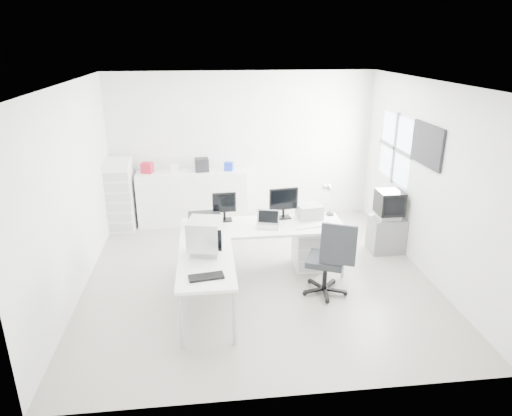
{
  "coord_description": "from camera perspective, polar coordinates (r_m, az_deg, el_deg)",
  "views": [
    {
      "loc": [
        -0.72,
        -6.04,
        3.33
      ],
      "look_at": [
        0.0,
        0.2,
        1.0
      ],
      "focal_mm": 32.0,
      "sensor_mm": 36.0,
      "label": 1
    }
  ],
  "objects": [
    {
      "name": "drawer_pedestal",
      "position": [
        7.08,
        6.42,
        -5.1
      ],
      "size": [
        0.4,
        0.5,
        0.6
      ],
      "primitive_type": "cube",
      "color": "white",
      "rests_on": "floor"
    },
    {
      "name": "filing_cabinet",
      "position": [
        8.7,
        -16.58,
        1.62
      ],
      "size": [
        0.46,
        0.55,
        1.32
      ],
      "primitive_type": "cube",
      "color": "white",
      "rests_on": "floor"
    },
    {
      "name": "lcd_monitor_small",
      "position": [
        6.85,
        -3.98,
        0.16
      ],
      "size": [
        0.36,
        0.22,
        0.44
      ],
      "primitive_type": null,
      "rotation": [
        0.0,
        0.0,
        0.05
      ],
      "color": "black",
      "rests_on": "main_desk"
    },
    {
      "name": "clutter_box_d",
      "position": [
        8.58,
        -3.43,
        5.23
      ],
      "size": [
        0.19,
        0.17,
        0.16
      ],
      "primitive_type": "cube",
      "rotation": [
        0.0,
        0.0,
        -0.28
      ],
      "color": "#1934B3",
      "rests_on": "sideboard"
    },
    {
      "name": "laser_printer",
      "position": [
        7.03,
        6.69,
        -0.41
      ],
      "size": [
        0.4,
        0.36,
        0.21
      ],
      "primitive_type": "cube",
      "rotation": [
        0.0,
        0.0,
        0.13
      ],
      "color": "#ABABAB",
      "rests_on": "main_desk"
    },
    {
      "name": "right_wall",
      "position": [
        7.11,
        20.68,
        3.27
      ],
      "size": [
        0.02,
        5.0,
        2.8
      ],
      "primitive_type": "cube",
      "color": "white",
      "rests_on": "floor"
    },
    {
      "name": "laptop",
      "position": [
        6.61,
        1.39,
        -1.5
      ],
      "size": [
        0.44,
        0.45,
        0.24
      ],
      "primitive_type": null,
      "rotation": [
        0.0,
        0.0,
        -0.26
      ],
      "color": "#B7B7BA",
      "rests_on": "main_desk"
    },
    {
      "name": "clutter_bottle",
      "position": [
        8.71,
        -15.4,
        4.97
      ],
      "size": [
        0.07,
        0.07,
        0.22
      ],
      "primitive_type": "cylinder",
      "color": "white",
      "rests_on": "sideboard"
    },
    {
      "name": "crt_monitor",
      "position": [
        5.81,
        -6.42,
        -3.4
      ],
      "size": [
        0.52,
        0.52,
        0.5
      ],
      "primitive_type": null,
      "rotation": [
        0.0,
        0.0,
        -0.21
      ],
      "color": "#B7B7BA",
      "rests_on": "side_desk"
    },
    {
      "name": "window",
      "position": [
        8.1,
        17.0,
        7.14
      ],
      "size": [
        0.02,
        1.2,
        1.1
      ],
      "primitive_type": null,
      "color": "white",
      "rests_on": "right_wall"
    },
    {
      "name": "lcd_monitor_large",
      "position": [
        6.94,
        3.46,
        0.53
      ],
      "size": [
        0.47,
        0.24,
        0.46
      ],
      "primitive_type": null,
      "rotation": [
        0.0,
        0.0,
        0.14
      ],
      "color": "black",
      "rests_on": "main_desk"
    },
    {
      "name": "black_keyboard",
      "position": [
        5.33,
        -6.25,
        -8.54
      ],
      "size": [
        0.43,
        0.22,
        0.03
      ],
      "primitive_type": "cube",
      "rotation": [
        0.0,
        0.0,
        0.15
      ],
      "color": "black",
      "rests_on": "side_desk"
    },
    {
      "name": "clutter_box_b",
      "position": [
        8.59,
        -10.12,
        4.91
      ],
      "size": [
        0.17,
        0.15,
        0.14
      ],
      "primitive_type": "cube",
      "rotation": [
        0.0,
        0.0,
        -0.21
      ],
      "color": "white",
      "rests_on": "sideboard"
    },
    {
      "name": "clutter_box_a",
      "position": [
        8.63,
        -13.45,
        4.91
      ],
      "size": [
        0.23,
        0.21,
        0.19
      ],
      "primitive_type": "cube",
      "rotation": [
        0.0,
        0.0,
        -0.26
      ],
      "color": "#AA182E",
      "rests_on": "sideboard"
    },
    {
      "name": "clutter_box_c",
      "position": [
        8.56,
        -6.79,
        5.38
      ],
      "size": [
        0.27,
        0.25,
        0.24
      ],
      "primitive_type": "cube",
      "rotation": [
        0.0,
        0.0,
        0.1
      ],
      "color": "black",
      "rests_on": "sideboard"
    },
    {
      "name": "inkjet_printer",
      "position": [
        6.75,
        -6.44,
        -1.47
      ],
      "size": [
        0.5,
        0.4,
        0.17
      ],
      "primitive_type": "cube",
      "rotation": [
        0.0,
        0.0,
        0.07
      ],
      "color": "black",
      "rests_on": "main_desk"
    },
    {
      "name": "white_keyboard",
      "position": [
        6.71,
        6.53,
        -2.31
      ],
      "size": [
        0.41,
        0.2,
        0.02
      ],
      "primitive_type": "cube",
      "rotation": [
        0.0,
        0.0,
        0.22
      ],
      "color": "white",
      "rests_on": "main_desk"
    },
    {
      "name": "floor",
      "position": [
        6.93,
        0.19,
        -8.35
      ],
      "size": [
        5.0,
        5.0,
        0.01
      ],
      "primitive_type": "cube",
      "color": "beige",
      "rests_on": "ground"
    },
    {
      "name": "side_desk",
      "position": [
        5.87,
        -6.15,
        -9.99
      ],
      "size": [
        0.7,
        1.4,
        0.75
      ],
      "primitive_type": null,
      "color": "white",
      "rests_on": "floor"
    },
    {
      "name": "ceiling",
      "position": [
        6.1,
        0.22,
        15.38
      ],
      "size": [
        5.0,
        5.0,
        0.01
      ],
      "primitive_type": "cube",
      "color": "white",
      "rests_on": "back_wall"
    },
    {
      "name": "sideboard",
      "position": [
        8.75,
        -7.93,
        1.34
      ],
      "size": [
        2.03,
        0.51,
        1.02
      ],
      "primitive_type": "cube",
      "color": "white",
      "rests_on": "floor"
    },
    {
      "name": "crt_tv",
      "position": [
        7.68,
        16.32,
        0.37
      ],
      "size": [
        0.5,
        0.48,
        0.45
      ],
      "primitive_type": null,
      "color": "black",
      "rests_on": "tv_cabinet"
    },
    {
      "name": "main_desk",
      "position": [
        6.89,
        0.83,
        -5.03
      ],
      "size": [
        2.4,
        0.8,
        0.75
      ],
      "primitive_type": null,
      "color": "white",
      "rests_on": "floor"
    },
    {
      "name": "desk_lamp",
      "position": [
        7.14,
        9.33,
        0.96
      ],
      "size": [
        0.18,
        0.18,
        0.48
      ],
      "primitive_type": null,
      "rotation": [
        0.0,
        0.0,
        -0.13
      ],
      "color": "silver",
      "rests_on": "main_desk"
    },
    {
      "name": "left_wall",
      "position": [
        6.58,
        -21.96,
        1.8
      ],
      "size": [
        0.02,
        5.0,
        2.8
      ],
      "primitive_type": "cube",
      "color": "white",
      "rests_on": "floor"
    },
    {
      "name": "tv_cabinet",
      "position": [
        7.87,
        15.95,
        -3.17
      ],
      "size": [
        0.54,
        0.44,
        0.59
      ],
      "primitive_type": "cube",
      "color": "slate",
      "rests_on": "floor"
    },
    {
      "name": "back_wall",
      "position": [
        8.78,
        -1.73,
        7.65
      ],
      "size": [
        5.0,
        0.02,
        2.8
      ],
      "primitive_type": "cube",
      "color": "white",
      "rests_on": "floor"
    },
    {
      "name": "wall_picture",
      "position": [
        7.06,
        20.61,
        7.38
      ],
      "size": [
        0.04,
        0.9,
        0.6
      ],
      "primitive_type": null,
      "color": "black",
      "rests_on": "right_wall"
    },
    {
      "name": "white_mouse",
      "position": [
        6.82,
        8.9,
        -1.87
      ],
      "size": [
        0.06,
        0.06,
        0.06
      ],
      "primitive_type": "sphere",
      "color": "white",
      "rests_on": "main_desk"
    },
    {
      "name": "office_chair",
      "position": [
        6.31,
        8.74,
        -6.03
      ],
      "size": [
        0.84,
        0.84,
        1.1
      ],
      "primitive_type": null,
      "rotation": [
        0.0,
        0.0,
        -0.42
      ],
      "color": "#282B2E",
      "rests_on": "floor"
    }
  ]
}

